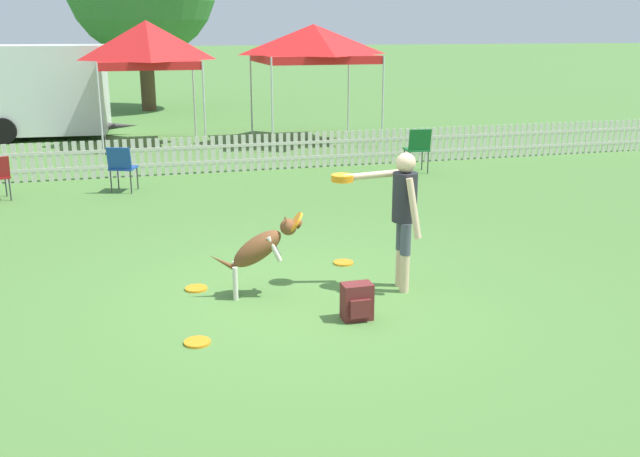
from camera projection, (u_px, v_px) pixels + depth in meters
The scene contains 13 objects.
ground_plane at pixel (307, 298), 7.98m from camera, with size 240.00×240.00×0.00m, color #4C7A38.
handler_person at pixel (400, 205), 8.00m from camera, with size 0.92×0.76×1.59m.
leaping_dog at pixel (261, 247), 7.90m from camera, with size 1.07×0.38×0.96m.
frisbee_near_handler at pixel (343, 263), 9.14m from camera, with size 0.26×0.26×0.02m.
frisbee_near_dog at pixel (197, 342), 6.83m from camera, with size 0.26×0.26×0.02m.
frisbee_midfield at pixel (196, 288), 8.24m from camera, with size 0.26×0.26×0.02m.
backpack_on_grass at pixel (357, 302), 7.35m from camera, with size 0.31×0.24×0.39m.
picket_fence at pixel (217, 154), 14.81m from camera, with size 21.14×0.04×0.77m.
folding_chair_blue_left at pixel (418, 146), 14.71m from camera, with size 0.51×0.53×0.93m.
folding_chair_green_right at pixel (122, 165), 12.98m from camera, with size 0.56×0.58×0.85m.
canopy_tent_main at pixel (147, 44), 17.76m from camera, with size 2.48×2.48×3.10m.
canopy_tent_secondary at pixel (314, 43), 18.31m from camera, with size 2.86×2.86×3.02m.
equipment_trailer at pixel (28, 89), 19.37m from camera, with size 4.95×2.50×2.48m.
Camera 1 is at (-1.85, -7.24, 2.91)m, focal length 40.00 mm.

